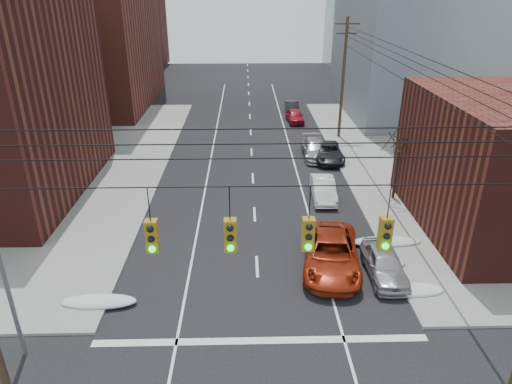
{
  "coord_description": "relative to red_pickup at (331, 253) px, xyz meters",
  "views": [
    {
      "loc": [
        -0.56,
        -8.21,
        13.55
      ],
      "look_at": [
        0.02,
        14.9,
        3.0
      ],
      "focal_mm": 32.0,
      "sensor_mm": 36.0,
      "label": 1
    }
  ],
  "objects": [
    {
      "name": "building_brick_far",
      "position": [
        -29.84,
        62.15,
        5.15
      ],
      "size": [
        22.0,
        18.0,
        12.0
      ],
      "primitive_type": "cube",
      "color": "#481815",
      "rests_on": "ground"
    },
    {
      "name": "building_glass",
      "position": [
        20.16,
        58.15,
        10.15
      ],
      "size": [
        20.0,
        18.0,
        22.0
      ],
      "primitive_type": "cube",
      "color": "gray",
      "rests_on": "ground"
    },
    {
      "name": "utility_pole_far",
      "position": [
        4.66,
        22.15,
        4.93
      ],
      "size": [
        2.2,
        0.28,
        11.0
      ],
      "color": "#473323",
      "rests_on": "ground"
    },
    {
      "name": "traffic_signals",
      "position": [
        -3.74,
        -8.88,
        6.31
      ],
      "size": [
        17.0,
        0.42,
        2.02
      ],
      "color": "black",
      "rests_on": "ground"
    },
    {
      "name": "bare_tree",
      "position": [
        5.75,
        8.15,
        1.47
      ],
      "size": [
        2.09,
        2.2,
        4.93
      ],
      "color": "black",
      "rests_on": "ground"
    },
    {
      "name": "snow_nw",
      "position": [
        -11.24,
        -2.85,
        -0.64
      ],
      "size": [
        3.5,
        1.08,
        0.42
      ],
      "primitive_type": "ellipsoid",
      "color": "silver",
      "rests_on": "ground"
    },
    {
      "name": "snow_ne",
      "position": [
        3.56,
        -2.35,
        -0.64
      ],
      "size": [
        3.0,
        1.08,
        0.42
      ],
      "primitive_type": "ellipsoid",
      "color": "silver",
      "rests_on": "ground"
    },
    {
      "name": "snow_east_far",
      "position": [
        3.56,
        2.15,
        -0.64
      ],
      "size": [
        4.0,
        1.08,
        0.42
      ],
      "primitive_type": "ellipsoid",
      "color": "silver",
      "rests_on": "ground"
    },
    {
      "name": "red_pickup",
      "position": [
        0.0,
        0.0,
        0.0
      ],
      "size": [
        3.62,
        6.46,
        1.71
      ],
      "primitive_type": "imported",
      "rotation": [
        0.0,
        0.0,
        -0.13
      ],
      "color": "maroon",
      "rests_on": "ground"
    },
    {
      "name": "parked_car_a",
      "position": [
        2.56,
        -0.84,
        -0.12
      ],
      "size": [
        1.77,
        4.34,
        1.48
      ],
      "primitive_type": "imported",
      "rotation": [
        0.0,
        0.0,
        -0.01
      ],
      "color": "#AEAEB3",
      "rests_on": "ground"
    },
    {
      "name": "parked_car_b",
      "position": [
        0.96,
        8.46,
        -0.15
      ],
      "size": [
        1.66,
        4.33,
        1.41
      ],
      "primitive_type": "imported",
      "rotation": [
        0.0,
        0.0,
        -0.04
      ],
      "color": "white",
      "rests_on": "ground"
    },
    {
      "name": "parked_car_c",
      "position": [
        2.56,
        16.02,
        -0.15
      ],
      "size": [
        2.44,
        5.08,
        1.4
      ],
      "primitive_type": "imported",
      "rotation": [
        0.0,
        0.0,
        -0.02
      ],
      "color": "black",
      "rests_on": "ground"
    },
    {
      "name": "parked_car_d",
      "position": [
        1.59,
        16.77,
        -0.12
      ],
      "size": [
        2.11,
        5.09,
        1.47
      ],
      "primitive_type": "imported",
      "rotation": [
        0.0,
        0.0,
        -0.01
      ],
      "color": "#A0A0A4",
      "rests_on": "ground"
    },
    {
      "name": "parked_car_e",
      "position": [
        0.96,
        27.66,
        -0.17
      ],
      "size": [
        1.87,
        4.09,
        1.36
      ],
      "primitive_type": "imported",
      "rotation": [
        0.0,
        0.0,
        0.07
      ],
      "color": "maroon",
      "rests_on": "ground"
    },
    {
      "name": "parked_car_f",
      "position": [
        0.96,
        30.95,
        -0.14
      ],
      "size": [
        1.67,
        4.39,
        1.43
      ],
      "primitive_type": "imported",
      "rotation": [
        0.0,
        0.0,
        -0.04
      ],
      "color": "black",
      "rests_on": "ground"
    },
    {
      "name": "lot_car_a",
      "position": [
        -18.0,
        11.99,
        -0.05
      ],
      "size": [
        4.19,
        2.87,
        1.31
      ],
      "primitive_type": "imported",
      "rotation": [
        0.0,
        0.0,
        1.98
      ],
      "color": "silver",
      "rests_on": "sidewalk_nw"
    },
    {
      "name": "lot_car_b",
      "position": [
        -18.29,
        16.73,
        -0.04
      ],
      "size": [
        5.15,
        3.27,
        1.32
      ],
      "primitive_type": "imported",
      "rotation": [
        0.0,
        0.0,
        1.33
      ],
      "color": "#BAB9BF",
      "rests_on": "sidewalk_nw"
    },
    {
      "name": "lot_car_d",
      "position": [
        -22.78,
        13.77,
        0.01
      ],
      "size": [
        4.47,
        2.53,
        1.43
      ],
      "primitive_type": "imported",
      "rotation": [
        0.0,
        0.0,
        1.78
      ],
      "color": "#B7B6BB",
      "rests_on": "sidewalk_nw"
    }
  ]
}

